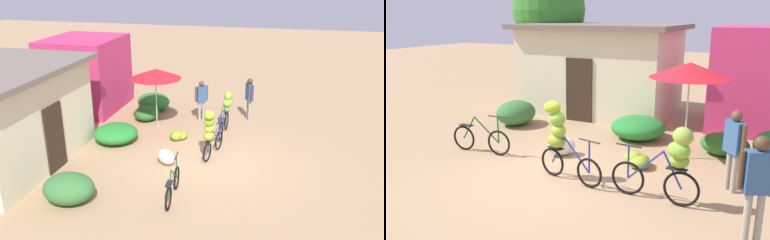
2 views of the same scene
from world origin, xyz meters
TOP-DOWN VIEW (x-y plane):
  - ground_plane at (0.00, 0.00)m, footprint 60.00×60.00m
  - building_low at (-1.50, 5.96)m, footprint 5.39×3.85m
  - tree_behind_building at (-4.48, 7.43)m, footprint 2.91×2.91m
  - hedge_bush_front_left at (-3.04, 3.03)m, footprint 1.13×1.33m
  - hedge_bush_front_right at (0.76, 3.41)m, footprint 1.48×1.49m
  - hedge_bush_mid at (3.07, 3.10)m, footprint 1.14×0.95m
  - market_umbrella at (2.25, 2.42)m, footprint 1.84×1.84m
  - bicycle_leftmost at (-2.26, 0.51)m, footprint 1.65×0.20m
  - bicycle_near_pile at (0.24, 0.03)m, footprint 1.55×0.46m
  - bicycle_center_loaded at (2.57, -0.10)m, footprint 1.67×0.46m
  - banana_pile_on_ground at (1.47, 1.38)m, footprint 0.77×0.76m
  - produce_sack at (-0.42, 1.25)m, footprint 0.78×0.82m
  - person_vendor at (3.46, 1.01)m, footprint 0.42×0.44m
  - person_bystander at (3.98, -0.77)m, footprint 0.53×0.35m

SIDE VIEW (x-z plane):
  - ground_plane at x=0.00m, z-range 0.00..0.00m
  - banana_pile_on_ground at x=1.47m, z-range -0.02..0.32m
  - produce_sack at x=-0.42m, z-range 0.00..0.44m
  - hedge_bush_mid at x=3.07m, z-range 0.00..0.53m
  - hedge_bush_front_right at x=0.76m, z-range 0.00..0.61m
  - bicycle_leftmost at x=-2.26m, z-range -0.14..0.84m
  - hedge_bush_front_left at x=-3.04m, z-range 0.00..0.75m
  - bicycle_center_loaded at x=2.57m, z-range 0.12..1.59m
  - bicycle_near_pile at x=0.24m, z-range 0.12..1.74m
  - person_vendor at x=3.46m, z-range 0.18..1.77m
  - person_bystander at x=3.98m, z-range 0.19..1.86m
  - building_low at x=-1.50m, z-range 0.02..3.00m
  - market_umbrella at x=2.25m, z-range 0.96..3.22m
  - tree_behind_building at x=-4.48m, z-range 0.97..5.89m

